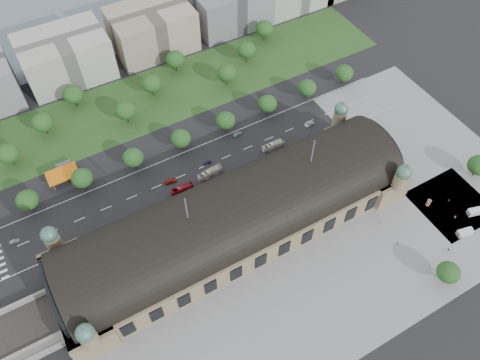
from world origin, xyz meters
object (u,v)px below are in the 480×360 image
petrol_station (64,171)px  van_east (474,212)px  bus_west (182,189)px  parked_car_3 (82,245)px  parked_car_4 (84,253)px  bus_mid (210,173)px  parked_car_1 (113,231)px  traffic_car_1 (15,241)px  pedestrian_4 (448,250)px  pedestrian_0 (380,223)px  traffic_car_4 (207,163)px  traffic_car_5 (238,134)px  traffic_car_3 (171,181)px  advertising_column (428,203)px  pedestrian_5 (455,217)px  pedestrian_1 (398,243)px  traffic_car_6 (309,124)px  parked_car_5 (139,228)px  parked_car_0 (100,245)px  bus_east (273,145)px  parked_car_6 (172,205)px  van_south (464,233)px  parked_car_2 (68,260)px

petrol_station → van_east: size_ratio=1.92×
bus_west → van_east: (105.06, -73.56, -0.06)m
parked_car_3 → parked_car_4: parked_car_3 is taller
bus_mid → parked_car_1: bearing=92.5°
traffic_car_1 → pedestrian_4: size_ratio=2.59×
bus_west → bus_mid: (14.96, 1.83, 0.28)m
parked_car_4 → pedestrian_0: (114.96, -48.36, 0.04)m
traffic_car_4 → bus_mid: size_ratio=0.31×
traffic_car_5 → parked_car_3: (-86.65, -22.61, 0.02)m
traffic_car_1 → traffic_car_3: traffic_car_3 is taller
advertising_column → pedestrian_0: bearing=173.5°
traffic_car_1 → traffic_car_3: bearing=-88.2°
pedestrian_4 → pedestrian_5: 17.79m
bus_west → pedestrian_4: 115.65m
parked_car_3 → pedestrian_1: bearing=21.3°
traffic_car_1 → pedestrian_4: bearing=-116.3°
traffic_car_3 → traffic_car_6: (75.81, -1.25, -0.07)m
traffic_car_5 → traffic_car_1: bearing=87.1°
pedestrian_1 → bus_west: bearing=81.2°
bus_mid → van_east: bus_mid is taller
parked_car_4 → pedestrian_4: bearing=37.4°
pedestrian_4 → parked_car_4: bearing=-70.9°
traffic_car_3 → bus_west: 7.51m
pedestrian_1 → pedestrian_4: (16.06, -12.61, -0.14)m
traffic_car_5 → parked_car_5: bearing=106.4°
parked_car_0 → parked_car_4: (-7.22, -0.30, 0.07)m
bus_east → parked_car_4: bearing=96.5°
parked_car_4 → van_east: bearing=43.6°
traffic_car_4 → pedestrian_5: (79.60, -79.62, 0.24)m
traffic_car_4 → parked_car_6: (-24.13, -13.69, 0.03)m
bus_mid → traffic_car_5: bearing=-61.9°
traffic_car_5 → parked_car_3: 89.55m
traffic_car_1 → bus_west: bus_west is taller
parked_car_1 → traffic_car_5: bearing=73.6°
parked_car_3 → parked_car_4: 4.03m
bus_east → pedestrian_5: bearing=-147.1°
pedestrian_5 → parked_car_3: bearing=-118.7°
parked_car_0 → pedestrian_1: pedestrian_1 is taller
parked_car_3 → parked_car_4: (-0.51, -4.00, -0.07)m
traffic_car_1 → van_east: (177.13, -83.86, 0.75)m
traffic_car_4 → van_east: size_ratio=0.53×
traffic_car_4 → van_south: van_south is taller
parked_car_2 → van_east: van_east is taller
bus_mid → bus_east: bearing=-95.6°
van_south → pedestrian_5: bearing=80.8°
traffic_car_4 → pedestrian_1: bearing=29.4°
traffic_car_3 → parked_car_5: bearing=133.9°
traffic_car_3 → advertising_column: (93.31, -67.37, 1.03)m
parked_car_0 → bus_mid: 57.52m
bus_east → pedestrian_0: bus_east is taller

